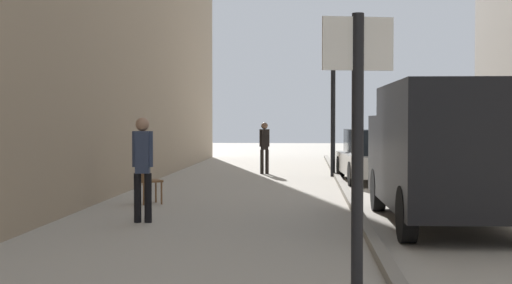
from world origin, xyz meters
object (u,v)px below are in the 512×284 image
(parked_car, at_px, (376,156))
(street_sign_post, at_px, (358,141))
(delivery_van, at_px, (448,150))
(cafe_chair_near_window, at_px, (146,177))
(lamp_post, at_px, (333,86))
(pedestrian_far_crossing, at_px, (264,144))
(pedestrian_main_foreground, at_px, (143,162))

(parked_car, height_order, street_sign_post, street_sign_post)
(delivery_van, relative_size, street_sign_post, 1.97)
(cafe_chair_near_window, bearing_deg, lamp_post, 121.86)
(delivery_van, relative_size, cafe_chair_near_window, 5.46)
(pedestrian_far_crossing, relative_size, lamp_post, 0.34)
(parked_car, relative_size, lamp_post, 0.90)
(street_sign_post, bearing_deg, lamp_post, -103.88)
(lamp_post, bearing_deg, parked_car, -56.63)
(pedestrian_far_crossing, distance_m, street_sign_post, 17.01)
(pedestrian_main_foreground, xyz_separation_m, parked_car, (4.67, 8.38, -0.30))
(lamp_post, distance_m, cafe_chair_near_window, 8.77)
(pedestrian_far_crossing, distance_m, parked_car, 4.19)
(pedestrian_main_foreground, bearing_deg, lamp_post, 67.74)
(pedestrian_main_foreground, relative_size, cafe_chair_near_window, 1.87)
(delivery_van, relative_size, lamp_post, 1.08)
(street_sign_post, bearing_deg, parked_car, -108.52)
(pedestrian_far_crossing, xyz_separation_m, cafe_chair_near_window, (-1.95, -8.40, -0.40))
(pedestrian_main_foreground, height_order, street_sign_post, street_sign_post)
(street_sign_post, relative_size, lamp_post, 0.55)
(pedestrian_main_foreground, height_order, lamp_post, lamp_post)
(parked_car, distance_m, cafe_chair_near_window, 7.76)
(pedestrian_far_crossing, bearing_deg, cafe_chair_near_window, 61.25)
(pedestrian_main_foreground, height_order, delivery_van, delivery_van)
(pedestrian_far_crossing, height_order, street_sign_post, street_sign_post)
(delivery_van, height_order, lamp_post, lamp_post)
(street_sign_post, height_order, cafe_chair_near_window, street_sign_post)
(parked_car, distance_m, lamp_post, 2.86)
(pedestrian_far_crossing, distance_m, lamp_post, 2.93)
(lamp_post, bearing_deg, cafe_chair_near_window, -118.69)
(delivery_van, distance_m, street_sign_post, 6.21)
(pedestrian_main_foreground, height_order, cafe_chair_near_window, pedestrian_main_foreground)
(parked_car, xyz_separation_m, lamp_post, (-1.12, 1.70, 2.01))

